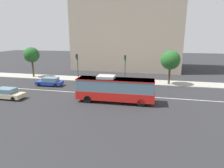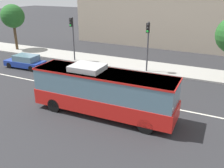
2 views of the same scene
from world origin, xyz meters
name	(u,v)px [view 1 (image 1 of 2)]	position (x,y,z in m)	size (l,w,h in m)	color
ground_plane	(110,94)	(0.00, 0.00, 0.00)	(160.00, 160.00, 0.00)	#28282B
sidewalk_kerb	(120,81)	(0.00, 8.90, 0.07)	(80.00, 3.96, 0.14)	#9E9B93
lane_centre_line	(110,94)	(0.00, 0.00, 0.01)	(76.00, 0.16, 0.01)	silver
transit_bus	(115,89)	(1.41, -2.99, 1.81)	(10.05, 2.69, 3.46)	red
sedan_blue	(50,82)	(-11.33, 2.79, 0.72)	(4.58, 2.00, 1.46)	#1E3899
sedan_beige	(7,94)	(-13.35, -4.86, 0.72)	(4.52, 1.86, 1.46)	#C6B793
traffic_light_near_corner	(125,64)	(1.18, 7.05, 3.56)	(0.34, 0.62, 5.20)	#47474C
traffic_light_mid_block	(77,63)	(-7.94, 7.18, 3.56)	(0.33, 0.62, 5.20)	#47474C
street_tree_kerbside_left	(170,60)	(8.93, 7.90, 4.38)	(3.34, 3.34, 6.08)	#4C3823
street_tree_kerbside_centre	(32,55)	(-18.44, 8.50, 4.66)	(3.13, 3.13, 6.27)	#4C3823
office_block_background	(128,22)	(-0.89, 25.21, 11.90)	(27.08, 15.04, 23.80)	tan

